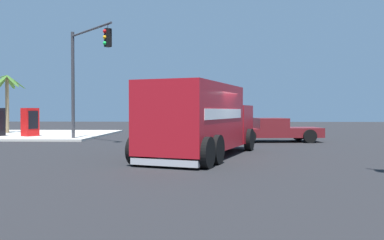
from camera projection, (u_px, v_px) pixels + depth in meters
ground_plane at (208, 157)px, 15.39m from camera, size 100.00×100.00×0.00m
sidewalk_corner_far at (30, 135)px, 28.86m from camera, size 11.18×11.18×0.14m
delivery_truck at (201, 120)px, 15.46m from camera, size 7.92×4.83×2.80m
traffic_light_primary at (83, 66)px, 22.92m from camera, size 3.68×3.38×6.45m
pickup_maroon at (274, 129)px, 23.06m from camera, size 2.64×5.36×1.38m
vending_machine_red at (30, 122)px, 26.07m from camera, size 1.17×1.13×1.85m
palm_tree_far at (7, 93)px, 29.83m from camera, size 2.76×2.74×4.39m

